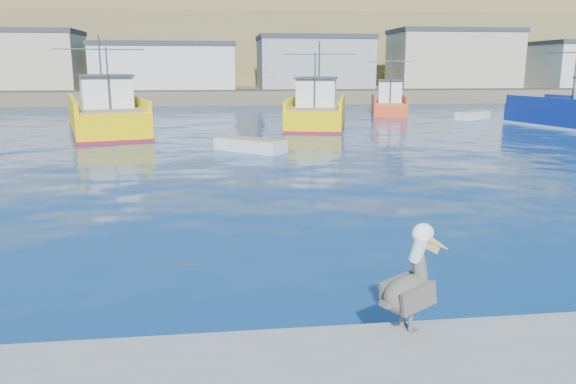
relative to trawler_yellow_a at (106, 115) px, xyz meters
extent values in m
plane|color=#06164F|center=(11.22, -30.10, -1.18)|extent=(260.00, 260.00, 0.00)
cube|color=brown|center=(11.22, 41.90, -0.38)|extent=(160.00, 30.00, 1.60)
cube|color=olive|center=(11.22, 67.90, 4.82)|extent=(180.00, 40.00, 14.00)
cube|color=olive|center=(11.22, 87.90, 9.82)|extent=(200.00, 40.00, 24.00)
cube|color=#2D2D2D|center=(11.22, 30.90, 0.47)|extent=(150.00, 5.00, 0.10)
cube|color=tan|center=(-16.78, 36.90, 3.92)|extent=(14.00, 9.00, 7.00)
cube|color=#333338|center=(-16.78, 36.90, 7.72)|extent=(14.28, 9.18, 0.60)
cube|color=silver|center=(1.22, 36.90, 3.17)|extent=(18.00, 11.00, 5.50)
cube|color=#333338|center=(1.22, 36.90, 6.22)|extent=(18.36, 11.22, 0.60)
cube|color=gray|center=(21.22, 36.90, 3.67)|extent=(15.00, 10.00, 6.50)
cube|color=#333338|center=(21.22, 36.90, 7.22)|extent=(15.30, 10.20, 0.60)
cube|color=tan|center=(41.22, 36.90, 4.17)|extent=(17.00, 9.00, 7.50)
cube|color=#333338|center=(41.22, 36.90, 8.22)|extent=(17.34, 9.18, 0.60)
cube|color=#FFCE00|center=(-0.08, 0.29, -0.30)|extent=(7.93, 14.32, 1.77)
cube|color=#FFCE00|center=(1.98, 0.85, 0.94)|extent=(3.74, 12.94, 0.70)
cube|color=#FFCE00|center=(-2.14, -0.27, 0.94)|extent=(3.74, 12.94, 0.70)
cube|color=maroon|center=(-0.08, 0.29, -1.13)|extent=(8.09, 14.61, 0.25)
cube|color=#8C7251|center=(-0.08, 0.29, 0.64)|extent=(7.44, 13.70, 0.10)
cube|color=white|center=(0.45, -1.68, 1.69)|extent=(3.95, 4.11, 2.00)
cube|color=#333338|center=(0.45, -1.68, 2.79)|extent=(4.28, 4.57, 0.15)
cylinder|color=#4C4C4C|center=(-0.43, 1.60, 3.09)|extent=(0.15, 0.15, 5.00)
cylinder|color=#4C4C4C|center=(0.99, -3.65, 2.59)|extent=(0.12, 0.12, 4.00)
cylinder|color=#4C4C4C|center=(-0.43, 1.60, 4.59)|extent=(6.15, 1.73, 0.08)
cube|color=#FFCE00|center=(15.73, 2.68, -0.42)|extent=(6.76, 12.38, 1.53)
cube|color=#FFCE00|center=(17.58, 2.22, 0.70)|extent=(3.00, 11.23, 0.70)
cube|color=#FFCE00|center=(13.88, 3.13, 0.70)|extent=(3.00, 11.23, 0.70)
cube|color=maroon|center=(15.73, 2.68, -1.13)|extent=(6.90, 12.63, 0.25)
cube|color=#8C7251|center=(15.73, 2.68, 0.40)|extent=(6.33, 11.84, 0.10)
cube|color=white|center=(15.30, 0.97, 1.45)|extent=(3.46, 3.53, 2.00)
cube|color=#333338|center=(15.30, 0.97, 2.55)|extent=(3.74, 3.92, 0.15)
cylinder|color=#4C4C4C|center=(16.01, 3.82, 2.85)|extent=(0.15, 0.15, 5.00)
cylinder|color=#4C4C4C|center=(14.88, -0.74, 2.35)|extent=(0.12, 0.12, 4.00)
cylinder|color=#4C4C4C|center=(16.01, 3.82, 4.35)|extent=(5.53, 1.44, 0.08)
cube|color=navy|center=(33.10, -2.62, 0.75)|extent=(2.88, 11.67, 0.70)
cylinder|color=#4C4C4C|center=(34.78, -0.99, 2.90)|extent=(0.14, 0.14, 5.00)
cube|color=#F1481C|center=(24.75, 13.30, -0.64)|extent=(4.96, 8.78, 1.08)
cube|color=#F1481C|center=(26.17, 12.96, 0.25)|extent=(2.08, 7.94, 0.70)
cube|color=#F1481C|center=(23.33, 13.64, 0.25)|extent=(2.08, 7.94, 0.70)
cube|color=#8C7251|center=(24.75, 13.30, -0.05)|extent=(4.64, 8.40, 0.10)
cube|color=white|center=(24.46, 12.09, 1.00)|extent=(2.60, 2.52, 2.00)
cube|color=#333338|center=(24.46, 12.09, 2.10)|extent=(2.81, 2.80, 0.15)
cylinder|color=#4C4C4C|center=(24.95, 14.10, 2.40)|extent=(0.14, 0.14, 5.00)
cylinder|color=#4C4C4C|center=(24.17, 10.88, 1.90)|extent=(0.12, 0.12, 4.00)
cylinder|color=#4C4C4C|center=(24.95, 14.10, 3.90)|extent=(4.25, 1.10, 0.08)
cube|color=silver|center=(9.60, -10.58, -0.93)|extent=(3.98, 3.73, 0.81)
cube|color=#8C7251|center=(9.60, -10.58, -0.49)|extent=(3.47, 3.23, 0.08)
cube|color=silver|center=(30.30, 6.22, -0.93)|extent=(4.01, 3.61, 0.80)
cube|color=#8C7251|center=(30.30, 6.22, -0.50)|extent=(3.51, 3.12, 0.08)
cylinder|color=#595451|center=(10.76, -33.46, -0.52)|extent=(0.10, 0.10, 0.32)
cube|color=#595451|center=(10.81, -33.44, -0.67)|extent=(0.20, 0.18, 0.02)
cylinder|color=#595451|center=(10.68, -33.28, -0.52)|extent=(0.10, 0.10, 0.32)
cube|color=#595451|center=(10.73, -33.25, -0.67)|extent=(0.20, 0.18, 0.02)
ellipsoid|color=#38332D|center=(10.75, -33.36, -0.10)|extent=(1.07, 0.88, 0.64)
cube|color=#38332D|center=(10.82, -33.60, -0.07)|extent=(0.68, 0.36, 0.47)
cube|color=#38332D|center=(10.62, -33.15, -0.07)|extent=(0.68, 0.36, 0.47)
cube|color=#38332D|center=(10.38, -33.52, -0.17)|extent=(0.29, 0.26, 0.13)
cylinder|color=#38332D|center=(10.95, -33.27, 0.25)|extent=(0.33, 0.39, 0.50)
cylinder|color=white|center=(10.89, -33.29, 0.62)|extent=(0.32, 0.38, 0.48)
ellipsoid|color=white|center=(10.96, -33.26, 0.86)|extent=(0.46, 0.42, 0.32)
cone|color=gold|center=(11.22, -33.15, 0.65)|extent=(0.65, 0.40, 0.44)
cube|color=tan|center=(11.12, -33.19, 0.61)|extent=(0.38, 0.21, 0.28)
camera|label=1|loc=(7.86, -41.25, 3.37)|focal=35.00mm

